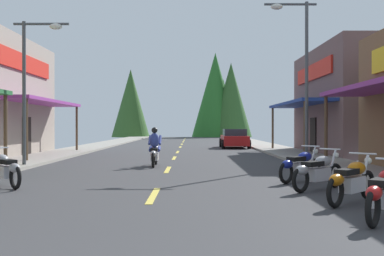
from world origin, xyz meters
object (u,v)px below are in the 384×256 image
(motorcycle_parked_right_2, at_px, (319,171))
(streetlamp_left, at_px, (34,71))
(streetlamp_right, at_px, (300,60))
(parked_car_curbside, at_px, (235,139))
(motorcycle_parked_left_2, at_px, (6,168))
(rider_cruising_lead, at_px, (156,150))
(motorcycle_parked_right_3, at_px, (302,165))
(motorcycle_parked_right_1, at_px, (353,180))

(motorcycle_parked_right_2, bearing_deg, streetlamp_left, 106.11)
(streetlamp_right, xyz_separation_m, parked_car_curbside, (-1.29, 14.67, -3.67))
(streetlamp_right, distance_m, motorcycle_parked_left_2, 12.16)
(motorcycle_parked_left_2, relative_size, rider_cruising_lead, 0.76)
(streetlamp_left, distance_m, motorcycle_parked_left_2, 6.54)
(motorcycle_parked_right_2, distance_m, parked_car_curbside, 21.95)
(streetlamp_left, bearing_deg, motorcycle_parked_left_2, -77.72)
(streetlamp_right, xyz_separation_m, motorcycle_parked_right_2, (-1.27, -7.28, -3.86))
(motorcycle_parked_right_3, bearing_deg, motorcycle_parked_right_1, -130.74)
(motorcycle_parked_right_3, bearing_deg, streetlamp_left, 110.69)
(motorcycle_parked_right_3, distance_m, parked_car_curbside, 20.25)
(rider_cruising_lead, bearing_deg, motorcycle_parked_right_3, -137.61)
(motorcycle_parked_right_2, height_order, motorcycle_parked_left_2, same)
(streetlamp_right, xyz_separation_m, rider_cruising_lead, (-5.94, -0.59, -3.70))
(parked_car_curbside, bearing_deg, rider_cruising_lead, 163.49)
(motorcycle_parked_right_1, relative_size, motorcycle_parked_left_2, 0.98)
(streetlamp_left, height_order, parked_car_curbside, streetlamp_left)
(parked_car_curbside, bearing_deg, streetlamp_right, -174.55)
(streetlamp_left, height_order, motorcycle_parked_right_2, streetlamp_left)
(streetlamp_left, bearing_deg, motorcycle_parked_right_3, -25.60)
(motorcycle_parked_right_3, relative_size, motorcycle_parked_left_2, 0.99)
(motorcycle_parked_right_3, height_order, parked_car_curbside, parked_car_curbside)
(motorcycle_parked_right_3, xyz_separation_m, rider_cruising_lead, (-4.65, 4.99, 0.17))
(motorcycle_parked_right_1, bearing_deg, motorcycle_parked_right_3, 47.54)
(motorcycle_parked_right_1, xyz_separation_m, rider_cruising_lead, (-4.83, 8.61, 0.17))
(streetlamp_right, distance_m, motorcycle_parked_right_1, 10.04)
(streetlamp_right, height_order, motorcycle_parked_left_2, streetlamp_right)
(streetlamp_left, relative_size, rider_cruising_lead, 2.66)
(rider_cruising_lead, distance_m, parked_car_curbside, 15.95)
(motorcycle_parked_right_2, height_order, rider_cruising_lead, rider_cruising_lead)
(motorcycle_parked_left_2, xyz_separation_m, parked_car_curbside, (8.13, 21.30, 0.20))
(rider_cruising_lead, xyz_separation_m, parked_car_curbside, (4.65, 15.26, 0.03))
(streetlamp_left, relative_size, motorcycle_parked_left_2, 3.48)
(motorcycle_parked_right_2, bearing_deg, streetlamp_right, 39.66)
(motorcycle_parked_right_1, height_order, rider_cruising_lead, rider_cruising_lead)
(parked_car_curbside, bearing_deg, motorcycle_parked_left_2, 159.54)
(rider_cruising_lead, bearing_deg, streetlamp_left, 95.68)
(motorcycle_parked_right_2, relative_size, rider_cruising_lead, 0.79)
(streetlamp_right, bearing_deg, parked_car_curbside, 95.02)
(streetlamp_right, distance_m, parked_car_curbside, 15.17)
(streetlamp_left, distance_m, motorcycle_parked_right_2, 11.68)
(streetlamp_right, bearing_deg, motorcycle_parked_right_3, -103.02)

